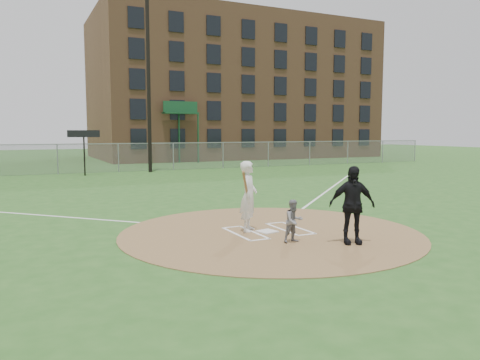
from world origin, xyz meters
name	(u,v)px	position (x,y,z in m)	size (l,w,h in m)	color
ground	(270,233)	(0.00, 0.00, 0.00)	(140.00, 140.00, 0.00)	#28571E
dirt_circle	(270,232)	(0.00, 0.00, 0.01)	(8.40, 8.40, 0.02)	olive
home_plate	(267,231)	(-0.09, 0.02, 0.04)	(0.48, 0.48, 0.03)	white
foul_line_first	(336,185)	(9.00, 9.00, 0.01)	(0.10, 24.00, 0.01)	white
catcher	(294,221)	(-0.07, -1.33, 0.57)	(0.53, 0.41, 1.10)	gray
umpire	(352,205)	(1.18, -2.06, 1.00)	(1.15, 0.48, 1.96)	black
batters_boxes	(268,231)	(0.00, 0.15, 0.03)	(2.08, 1.88, 0.01)	white
batter_at_plate	(249,196)	(-0.50, 0.39, 1.01)	(0.92, 1.09, 1.98)	silver
outfield_fence	(118,158)	(0.00, 22.00, 1.02)	(56.08, 0.08, 2.03)	slate
brick_warehouse	(232,91)	(16.00, 37.96, 7.50)	(30.00, 17.17, 15.00)	brown
light_pole	(148,77)	(2.00, 21.00, 6.61)	(1.20, 0.30, 12.22)	black
scoreboard_sign	(84,139)	(-2.50, 20.20, 2.39)	(2.00, 0.10, 2.93)	black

